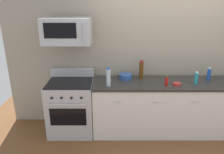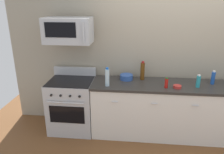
# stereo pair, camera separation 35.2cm
# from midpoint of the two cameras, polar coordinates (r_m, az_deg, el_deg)

# --- Properties ---
(ground_plane) EXTENTS (6.84, 6.84, 0.00)m
(ground_plane) POSITION_cam_midpoint_polar(r_m,az_deg,el_deg) (4.11, 11.55, -13.43)
(ground_plane) COLOR brown
(back_wall) EXTENTS (5.70, 0.10, 2.70)m
(back_wall) POSITION_cam_midpoint_polar(r_m,az_deg,el_deg) (3.95, 11.74, 6.62)
(back_wall) COLOR #9E937F
(back_wall) RESTS_ON ground_plane
(counter_unit) EXTENTS (2.61, 0.66, 0.92)m
(counter_unit) POSITION_cam_midpoint_polar(r_m,az_deg,el_deg) (3.88, 12.01, -7.72)
(counter_unit) COLOR silver
(counter_unit) RESTS_ON ground_plane
(range_oven) EXTENTS (0.76, 0.69, 1.07)m
(range_oven) POSITION_cam_midpoint_polar(r_m,az_deg,el_deg) (3.89, -13.22, -7.57)
(range_oven) COLOR #B7BABF
(range_oven) RESTS_ON ground_plane
(microwave) EXTENTS (0.74, 0.44, 0.40)m
(microwave) POSITION_cam_midpoint_polar(r_m,az_deg,el_deg) (3.55, -14.69, 11.51)
(microwave) COLOR #B7BABF
(bottle_water_clear) EXTENTS (0.07, 0.07, 0.30)m
(bottle_water_clear) POSITION_cam_midpoint_polar(r_m,az_deg,el_deg) (3.41, -4.03, -0.16)
(bottle_water_clear) COLOR silver
(bottle_water_clear) RESTS_ON countertop_slab
(bottle_dish_soap) EXTENTS (0.06, 0.06, 0.20)m
(bottle_dish_soap) POSITION_cam_midpoint_polar(r_m,az_deg,el_deg) (3.69, 18.48, -0.33)
(bottle_dish_soap) COLOR teal
(bottle_dish_soap) RESTS_ON countertop_slab
(bottle_wine_amber) EXTENTS (0.07, 0.07, 0.32)m
(bottle_wine_amber) POSITION_cam_midpoint_polar(r_m,az_deg,el_deg) (3.74, 4.85, 1.80)
(bottle_wine_amber) COLOR #59330F
(bottle_wine_amber) RESTS_ON countertop_slab
(bottle_soda_blue) EXTENTS (0.06, 0.06, 0.22)m
(bottle_soda_blue) POSITION_cam_midpoint_polar(r_m,az_deg,el_deg) (3.92, 21.51, 0.62)
(bottle_soda_blue) COLOR #1E4CA5
(bottle_soda_blue) RESTS_ON countertop_slab
(bottle_hot_sauce_red) EXTENTS (0.05, 0.05, 0.16)m
(bottle_hot_sauce_red) POSITION_cam_midpoint_polar(r_m,az_deg,el_deg) (3.50, 11.14, -1.10)
(bottle_hot_sauce_red) COLOR #B21914
(bottle_hot_sauce_red) RESTS_ON countertop_slab
(bowl_red_small) EXTENTS (0.13, 0.13, 0.04)m
(bowl_red_small) POSITION_cam_midpoint_polar(r_m,az_deg,el_deg) (3.57, 13.77, -1.83)
(bowl_red_small) COLOR #B72D28
(bowl_red_small) RESTS_ON countertop_slab
(bowl_blue_mixing) EXTENTS (0.22, 0.22, 0.09)m
(bowl_blue_mixing) POSITION_cam_midpoint_polar(r_m,az_deg,el_deg) (3.74, 0.75, 0.12)
(bowl_blue_mixing) COLOR #2D519E
(bowl_blue_mixing) RESTS_ON countertop_slab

